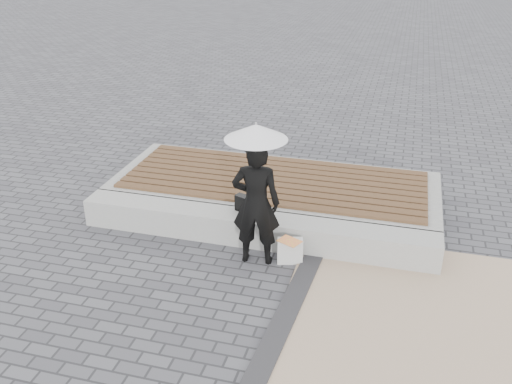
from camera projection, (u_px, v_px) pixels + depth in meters
ground at (217, 310)px, 6.49m from camera, size 80.00×80.00×0.00m
edging_band at (270, 349)px, 5.87m from camera, size 0.61×5.20×0.04m
seating_ledge at (254, 229)px, 7.79m from camera, size 5.00×0.45×0.40m
timber_platform at (274, 192)px, 8.83m from camera, size 5.00×2.00×0.40m
timber_decking at (275, 179)px, 8.74m from camera, size 4.60×1.80×0.04m
woman at (256, 203)px, 7.07m from camera, size 0.66×0.48×1.68m
parasol at (256, 132)px, 6.65m from camera, size 0.77×0.77×0.98m
handbag at (246, 204)px, 7.75m from camera, size 0.35×0.23×0.23m
canvas_tote at (290, 251)px, 7.31m from camera, size 0.35×0.22×0.35m
magazine at (290, 241)px, 7.19m from camera, size 0.33×0.30×0.01m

